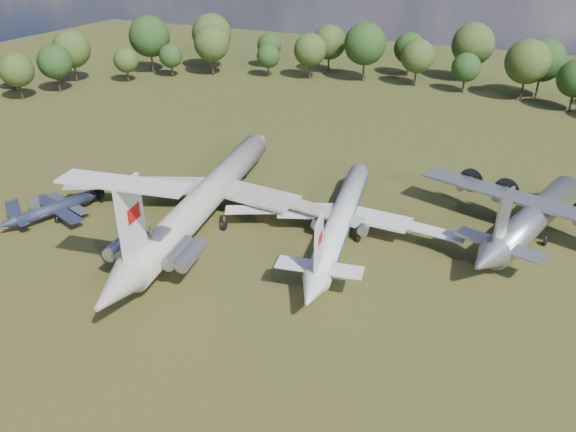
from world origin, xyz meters
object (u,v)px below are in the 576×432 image
at_px(il62_airliner, 207,202).
at_px(an12_transport, 533,221).
at_px(person_on_il62, 151,232).
at_px(tu104_jet, 341,222).
at_px(small_prop_west, 53,211).
at_px(small_prop_northwest, 65,205).

bearing_deg(il62_airliner, an12_transport, 9.03).
height_order(an12_transport, person_on_il62, person_on_il62).
relative_size(il62_airliner, tu104_jet, 1.34).
distance_m(il62_airliner, person_on_il62, 16.81).
distance_m(small_prop_west, person_on_il62, 24.99).
bearing_deg(an12_transport, person_on_il62, -126.64).
relative_size(il62_airliner, small_prop_northwest, 4.32).
xyz_separation_m(an12_transport, small_prop_west, (-64.40, -23.67, -1.25)).
height_order(small_prop_northwest, person_on_il62, person_on_il62).
bearing_deg(il62_airliner, small_prop_west, -164.80).
height_order(small_prop_west, small_prop_northwest, small_prop_west).
bearing_deg(an12_transport, tu104_jet, -139.31).
height_order(an12_transport, small_prop_northwest, an12_transport).
bearing_deg(small_prop_northwest, il62_airliner, 34.63).
relative_size(il62_airliner, person_on_il62, 35.01).
height_order(tu104_jet, an12_transport, an12_transport).
height_order(il62_airliner, an12_transport, il62_airliner).
height_order(tu104_jet, small_prop_northwest, tu104_jet).
bearing_deg(an12_transport, small_prop_west, -143.07).
height_order(small_prop_west, person_on_il62, person_on_il62).
bearing_deg(person_on_il62, il62_airliner, -74.87).
bearing_deg(an12_transport, small_prop_northwest, -145.21).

